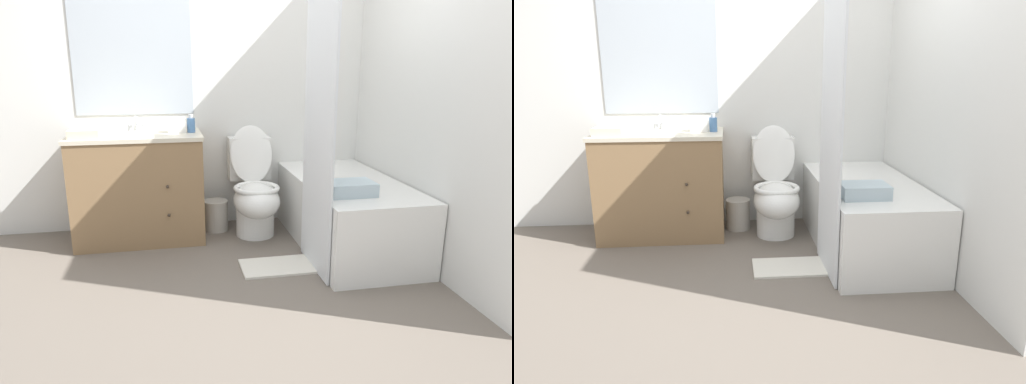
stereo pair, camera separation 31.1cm
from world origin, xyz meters
The scene contains 14 objects.
ground_plane centered at (0.00, 0.00, 0.00)m, with size 14.00×14.00×0.00m, color #6B6056.
wall_back centered at (-0.01, 1.65, 1.25)m, with size 8.00×0.06×2.50m.
wall_right centered at (1.22, 0.81, 1.25)m, with size 0.05×2.62×2.50m.
vanity_cabinet centered at (-0.71, 1.34, 0.43)m, with size 0.99×0.59×0.84m.
sink_faucet centered at (-0.71, 1.54, 0.87)m, with size 0.14×0.12×0.12m.
toilet centered at (0.20, 1.27, 0.35)m, with size 0.36×0.68×0.87m.
bathtub centered at (0.83, 0.89, 0.26)m, with size 0.71×1.45×0.51m.
shower_curtain centered at (0.47, 0.53, 0.96)m, with size 0.02×0.57×1.91m.
wastebasket centered at (-0.11, 1.41, 0.13)m, with size 0.20×0.20×0.25m.
tissue_box centered at (-0.40, 1.38, 0.88)m, with size 0.14×0.14×0.11m.
soap_dispenser centered at (-0.29, 1.34, 0.90)m, with size 0.06×0.06×0.14m.
hand_towel_folded centered at (-1.05, 1.21, 0.87)m, with size 0.22×0.18×0.06m.
bath_towel_folded centered at (0.69, 0.50, 0.56)m, with size 0.31×0.22×0.09m.
bath_mat centered at (0.23, 0.58, 0.01)m, with size 0.52×0.30×0.02m.
Camera 2 is at (-0.17, -2.26, 1.33)m, focal length 32.00 mm.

